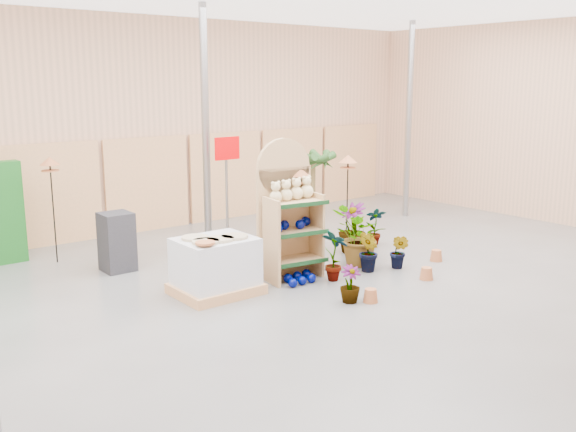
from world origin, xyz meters
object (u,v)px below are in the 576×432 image
(display_shelf, at_px, (287,215))
(bird_table_front, at_px, (300,175))
(pallet_stack, at_px, (216,266))
(potted_plant_2, at_px, (359,237))

(display_shelf, distance_m, bird_table_front, 0.68)
(pallet_stack, relative_size, potted_plant_2, 1.19)
(bird_table_front, xyz_separation_m, potted_plant_2, (1.03, -0.37, -1.13))
(pallet_stack, distance_m, bird_table_front, 2.10)
(display_shelf, height_order, potted_plant_2, display_shelf)
(display_shelf, height_order, pallet_stack, display_shelf)
(display_shelf, bearing_deg, bird_table_front, 19.51)
(display_shelf, bearing_deg, potted_plant_2, -4.43)
(potted_plant_2, bearing_deg, bird_table_front, 160.19)
(pallet_stack, bearing_deg, potted_plant_2, -5.49)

